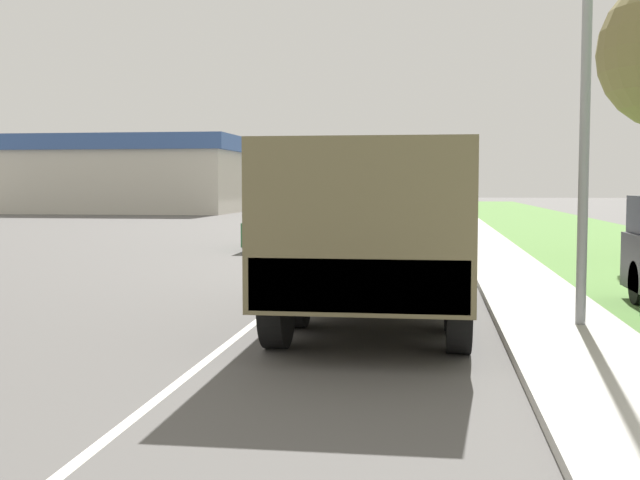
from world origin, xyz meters
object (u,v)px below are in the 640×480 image
at_px(car_second_ahead, 335,216).
at_px(military_truck, 379,219).
at_px(car_nearest_ahead, 284,225).
at_px(lamp_post, 572,17).

bearing_deg(car_second_ahead, military_truck, -81.46).
bearing_deg(car_nearest_ahead, car_second_ahead, 84.78).
xyz_separation_m(car_nearest_ahead, lamp_post, (6.72, -14.36, 3.68)).
height_order(car_nearest_ahead, car_second_ahead, car_nearest_ahead).
bearing_deg(lamp_post, car_second_ahead, 104.94).
distance_m(car_nearest_ahead, lamp_post, 16.28).
bearing_deg(car_nearest_ahead, lamp_post, -64.94).
bearing_deg(car_second_ahead, lamp_post, -75.06).
bearing_deg(lamp_post, military_truck, 167.01).
height_order(military_truck, lamp_post, lamp_post).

